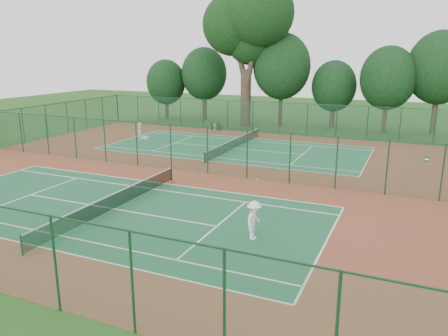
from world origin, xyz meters
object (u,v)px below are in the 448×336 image
Objects in this scene: player_far at (140,131)px; bench at (216,126)px; player_near at (254,220)px; big_tree at (248,24)px; trash_bin at (215,127)px; kit_bag at (145,138)px.

bench is at bearing 127.91° from player_far.
big_tree is (-12.31, 31.45, 10.99)m from player_near.
player_near reaches higher than trash_bin.
player_near is 0.11× the size of big_tree.
player_far is (-19.24, 18.78, -0.04)m from player_near.
player_near reaches higher than bench.
big_tree reaches higher than player_near.
player_near is 30.70m from trash_bin.
big_tree is (2.22, 4.41, 11.53)m from trash_bin.
kit_bag is 18.22m from big_tree.
player_far is 1.25× the size of bench.
player_far is 9.69m from bench.
trash_bin is (4.71, 8.26, -0.50)m from player_far.
player_far reaches higher than bench.
player_near is 2.29× the size of trash_bin.
player_far is 18.17m from big_tree.
bench is 1.72× the size of kit_bag.
player_far is at bearing -119.72° from trash_bin.
trash_bin reaches higher than kit_bag.
player_near is 1.31× the size of bench.
player_near is 26.88m from player_far.
player_far is 0.11× the size of big_tree.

